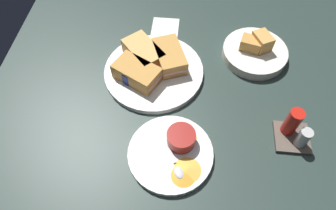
{
  "coord_description": "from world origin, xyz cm",
  "views": [
    {
      "loc": [
        48.4,
        2.46,
        70.84
      ],
      "look_at": [
        3.59,
        -1.93,
        3.0
      ],
      "focal_mm": 32.23,
      "sensor_mm": 36.0,
      "label": 1
    }
  ],
  "objects_px": {
    "sandwich_half_near": "(169,56)",
    "ramekin_light_gravy": "(181,138)",
    "ramekin_dark_sauce": "(132,73)",
    "bread_basket_rear": "(255,51)",
    "sandwich_half_extra": "(137,73)",
    "condiment_caddy": "(294,131)",
    "sandwich_half_far": "(143,53)",
    "spoon_by_dark_ramekin": "(147,66)",
    "plate_sandwich_main": "(154,71)",
    "spoon_by_gravy_ramekin": "(177,168)",
    "plate_chips_companion": "(169,153)"
  },
  "relations": [
    {
      "from": "sandwich_half_near",
      "to": "plate_chips_companion",
      "type": "bearing_deg",
      "value": 5.32
    },
    {
      "from": "plate_sandwich_main",
      "to": "ramekin_dark_sauce",
      "type": "distance_m",
      "value": 0.07
    },
    {
      "from": "plate_sandwich_main",
      "to": "spoon_by_dark_ramekin",
      "type": "height_order",
      "value": "spoon_by_dark_ramekin"
    },
    {
      "from": "spoon_by_dark_ramekin",
      "to": "ramekin_dark_sauce",
      "type": "bearing_deg",
      "value": -39.09
    },
    {
      "from": "spoon_by_gravy_ramekin",
      "to": "plate_sandwich_main",
      "type": "bearing_deg",
      "value": -162.9
    },
    {
      "from": "spoon_by_gravy_ramekin",
      "to": "ramekin_light_gravy",
      "type": "bearing_deg",
      "value": 176.33
    },
    {
      "from": "sandwich_half_far",
      "to": "ramekin_dark_sauce",
      "type": "relative_size",
      "value": 2.1
    },
    {
      "from": "spoon_by_gravy_ramekin",
      "to": "sandwich_half_extra",
      "type": "bearing_deg",
      "value": -152.94
    },
    {
      "from": "spoon_by_dark_ramekin",
      "to": "condiment_caddy",
      "type": "height_order",
      "value": "condiment_caddy"
    },
    {
      "from": "ramekin_dark_sauce",
      "to": "plate_chips_companion",
      "type": "xyz_separation_m",
      "value": [
        0.23,
        0.13,
        -0.03
      ]
    },
    {
      "from": "plate_chips_companion",
      "to": "bread_basket_rear",
      "type": "distance_m",
      "value": 0.43
    },
    {
      "from": "sandwich_half_far",
      "to": "sandwich_half_extra",
      "type": "distance_m",
      "value": 0.08
    },
    {
      "from": "spoon_by_dark_ramekin",
      "to": "plate_chips_companion",
      "type": "height_order",
      "value": "spoon_by_dark_ramekin"
    },
    {
      "from": "ramekin_light_gravy",
      "to": "spoon_by_gravy_ramekin",
      "type": "distance_m",
      "value": 0.08
    },
    {
      "from": "plate_chips_companion",
      "to": "spoon_by_dark_ramekin",
      "type": "bearing_deg",
      "value": -161.02
    },
    {
      "from": "sandwich_half_near",
      "to": "ramekin_light_gravy",
      "type": "xyz_separation_m",
      "value": [
        0.27,
        0.05,
        -0.0
      ]
    },
    {
      "from": "sandwich_half_extra",
      "to": "ramekin_light_gravy",
      "type": "height_order",
      "value": "sandwich_half_extra"
    },
    {
      "from": "plate_sandwich_main",
      "to": "ramekin_dark_sauce",
      "type": "xyz_separation_m",
      "value": [
        0.03,
        -0.06,
        0.03
      ]
    },
    {
      "from": "sandwich_half_near",
      "to": "ramekin_dark_sauce",
      "type": "bearing_deg",
      "value": -55.31
    },
    {
      "from": "sandwich_half_far",
      "to": "sandwich_half_extra",
      "type": "xyz_separation_m",
      "value": [
        0.08,
        -0.01,
        0.0
      ]
    },
    {
      "from": "ramekin_dark_sauce",
      "to": "spoon_by_gravy_ramekin",
      "type": "distance_m",
      "value": 0.31
    },
    {
      "from": "ramekin_light_gravy",
      "to": "bread_basket_rear",
      "type": "height_order",
      "value": "bread_basket_rear"
    },
    {
      "from": "plate_sandwich_main",
      "to": "sandwich_half_far",
      "type": "bearing_deg",
      "value": -140.43
    },
    {
      "from": "sandwich_half_near",
      "to": "spoon_by_dark_ramekin",
      "type": "height_order",
      "value": "sandwich_half_near"
    },
    {
      "from": "sandwich_half_near",
      "to": "ramekin_dark_sauce",
      "type": "distance_m",
      "value": 0.12
    },
    {
      "from": "sandwich_half_extra",
      "to": "ramekin_dark_sauce",
      "type": "bearing_deg",
      "value": -97.95
    },
    {
      "from": "bread_basket_rear",
      "to": "spoon_by_dark_ramekin",
      "type": "bearing_deg",
      "value": -74.41
    },
    {
      "from": "ramekin_dark_sauce",
      "to": "condiment_caddy",
      "type": "xyz_separation_m",
      "value": [
        0.15,
        0.44,
        -0.0
      ]
    },
    {
      "from": "sandwich_half_far",
      "to": "plate_sandwich_main",
      "type": "bearing_deg",
      "value": 39.57
    },
    {
      "from": "sandwich_half_extra",
      "to": "plate_chips_companion",
      "type": "height_order",
      "value": "sandwich_half_extra"
    },
    {
      "from": "sandwich_half_near",
      "to": "ramekin_dark_sauce",
      "type": "xyz_separation_m",
      "value": [
        0.07,
        -0.1,
        -0.0
      ]
    },
    {
      "from": "sandwich_half_far",
      "to": "spoon_by_dark_ramekin",
      "type": "xyz_separation_m",
      "value": [
        0.03,
        0.01,
        -0.02
      ]
    },
    {
      "from": "plate_chips_companion",
      "to": "condiment_caddy",
      "type": "xyz_separation_m",
      "value": [
        -0.08,
        0.31,
        0.03
      ]
    },
    {
      "from": "sandwich_half_extra",
      "to": "sandwich_half_far",
      "type": "bearing_deg",
      "value": 174.57
    },
    {
      "from": "ramekin_light_gravy",
      "to": "bread_basket_rear",
      "type": "distance_m",
      "value": 0.39
    },
    {
      "from": "plate_sandwich_main",
      "to": "sandwich_half_far",
      "type": "height_order",
      "value": "sandwich_half_far"
    },
    {
      "from": "sandwich_half_near",
      "to": "condiment_caddy",
      "type": "xyz_separation_m",
      "value": [
        0.22,
        0.34,
        -0.01
      ]
    },
    {
      "from": "plate_sandwich_main",
      "to": "ramekin_light_gravy",
      "type": "relative_size",
      "value": 4.07
    },
    {
      "from": "sandwich_half_far",
      "to": "bread_basket_rear",
      "type": "relative_size",
      "value": 0.74
    },
    {
      "from": "plate_sandwich_main",
      "to": "spoon_by_gravy_ramekin",
      "type": "xyz_separation_m",
      "value": [
        0.3,
        0.09,
        0.01
      ]
    },
    {
      "from": "spoon_by_dark_ramekin",
      "to": "spoon_by_gravy_ramekin",
      "type": "bearing_deg",
      "value": 20.29
    },
    {
      "from": "sandwich_half_far",
      "to": "ramekin_light_gravy",
      "type": "height_order",
      "value": "sandwich_half_far"
    },
    {
      "from": "plate_sandwich_main",
      "to": "sandwich_half_far",
      "type": "xyz_separation_m",
      "value": [
        -0.04,
        -0.04,
        0.03
      ]
    },
    {
      "from": "ramekin_dark_sauce",
      "to": "bread_basket_rear",
      "type": "bearing_deg",
      "value": 110.38
    },
    {
      "from": "plate_sandwich_main",
      "to": "spoon_by_dark_ramekin",
      "type": "distance_m",
      "value": 0.03
    },
    {
      "from": "sandwich_half_far",
      "to": "plate_chips_companion",
      "type": "height_order",
      "value": "sandwich_half_far"
    },
    {
      "from": "sandwich_half_near",
      "to": "sandwich_half_extra",
      "type": "xyz_separation_m",
      "value": [
        0.07,
        -0.09,
        0.0
      ]
    },
    {
      "from": "spoon_by_dark_ramekin",
      "to": "condiment_caddy",
      "type": "xyz_separation_m",
      "value": [
        0.19,
        0.41,
        0.01
      ]
    },
    {
      "from": "sandwich_half_far",
      "to": "spoon_by_dark_ramekin",
      "type": "bearing_deg",
      "value": 21.7
    },
    {
      "from": "plate_sandwich_main",
      "to": "spoon_by_dark_ramekin",
      "type": "xyz_separation_m",
      "value": [
        -0.01,
        -0.02,
        0.01
      ]
    }
  ]
}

